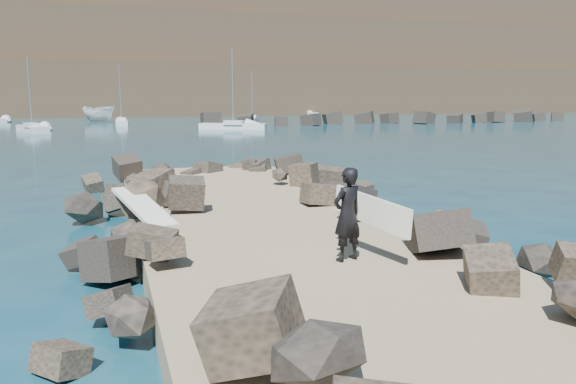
% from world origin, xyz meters
% --- Properties ---
extents(ground, '(800.00, 800.00, 0.00)m').
position_xyz_m(ground, '(0.00, 0.00, 0.00)').
color(ground, '#0F384C').
rests_on(ground, ground).
extents(jetty, '(6.00, 26.00, 0.60)m').
position_xyz_m(jetty, '(0.00, -2.00, 0.30)').
color(jetty, '#8C7759').
rests_on(jetty, ground).
extents(riprap_left, '(2.60, 22.00, 1.00)m').
position_xyz_m(riprap_left, '(-2.90, -1.50, 0.50)').
color(riprap_left, black).
rests_on(riprap_left, ground).
extents(riprap_right, '(2.60, 22.00, 1.00)m').
position_xyz_m(riprap_right, '(2.90, -1.50, 0.50)').
color(riprap_right, black).
rests_on(riprap_right, ground).
extents(breakwater_secondary, '(52.00, 4.00, 1.20)m').
position_xyz_m(breakwater_secondary, '(35.00, 55.00, 0.60)').
color(breakwater_secondary, black).
rests_on(breakwater_secondary, ground).
extents(headland, '(360.00, 140.00, 32.00)m').
position_xyz_m(headland, '(10.00, 160.00, 16.00)').
color(headland, '#2D4919').
rests_on(headland, ground).
extents(surfboard_resting, '(1.25, 2.37, 0.08)m').
position_xyz_m(surfboard_resting, '(-2.84, 0.11, 1.04)').
color(surfboard_resting, white).
rests_on(surfboard_resting, riprap_left).
extents(boat_imported, '(5.77, 6.13, 2.37)m').
position_xyz_m(boat_imported, '(-4.27, 72.65, 1.18)').
color(boat_imported, white).
rests_on(boat_imported, ground).
extents(surfer_with_board, '(1.06, 2.00, 1.64)m').
position_xyz_m(surfer_with_board, '(0.47, -3.10, 1.43)').
color(surfer_with_board, black).
rests_on(surfer_with_board, jetty).
extents(sailboat_c, '(7.23, 5.01, 8.86)m').
position_xyz_m(sailboat_c, '(9.68, 48.26, 0.35)').
color(sailboat_c, silver).
rests_on(sailboat_c, ground).
extents(sailboat_b, '(1.46, 6.15, 7.49)m').
position_xyz_m(sailboat_b, '(-1.61, 61.56, 0.35)').
color(sailboat_b, silver).
rests_on(sailboat_b, ground).
extents(sailboat_f, '(3.43, 5.99, 7.27)m').
position_xyz_m(sailboat_f, '(33.52, 91.19, 0.35)').
color(sailboat_f, silver).
rests_on(sailboat_f, ground).
extents(sailboat_a, '(3.70, 6.22, 7.56)m').
position_xyz_m(sailboat_a, '(-10.48, 49.25, 0.35)').
color(sailboat_a, silver).
rests_on(sailboat_a, ground).
extents(sailboat_d, '(3.32, 5.97, 7.23)m').
position_xyz_m(sailboat_d, '(16.38, 66.21, 0.35)').
color(sailboat_d, silver).
rests_on(sailboat_d, ground).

